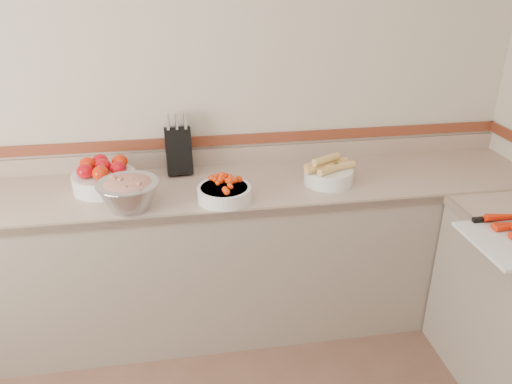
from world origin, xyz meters
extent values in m
plane|color=beige|center=(0.00, 2.00, 1.30)|extent=(4.00, 0.00, 4.00)
cube|color=tan|center=(0.00, 1.68, 0.88)|extent=(4.00, 0.65, 0.04)
cube|color=gray|center=(0.00, 1.68, 0.43)|extent=(4.00, 0.63, 0.86)
cube|color=#8A735D|center=(0.00, 1.36, 0.88)|extent=(4.00, 0.02, 0.04)
cube|color=tan|center=(0.00, 1.99, 0.95)|extent=(4.00, 0.02, 0.10)
cube|color=brown|center=(0.00, 1.99, 1.05)|extent=(4.00, 0.02, 0.06)
cube|color=black|center=(-0.01, 1.90, 1.03)|extent=(0.15, 0.18, 0.29)
cylinder|color=silver|center=(-0.05, 1.87, 1.20)|extent=(0.02, 0.04, 0.07)
cylinder|color=silver|center=(-0.01, 1.87, 1.20)|extent=(0.02, 0.04, 0.07)
cylinder|color=silver|center=(0.04, 1.87, 1.20)|extent=(0.02, 0.04, 0.07)
cylinder|color=silver|center=(-0.05, 1.90, 1.20)|extent=(0.02, 0.04, 0.07)
cylinder|color=silver|center=(-0.01, 1.90, 1.20)|extent=(0.02, 0.04, 0.07)
cylinder|color=silver|center=(0.04, 1.90, 1.20)|extent=(0.02, 0.04, 0.07)
cylinder|color=silver|center=(-0.05, 1.93, 1.20)|extent=(0.02, 0.04, 0.07)
cylinder|color=silver|center=(-0.01, 1.93, 1.20)|extent=(0.02, 0.04, 0.07)
cylinder|color=silver|center=(0.04, 1.93, 1.20)|extent=(0.02, 0.04, 0.07)
cylinder|color=white|center=(-0.41, 1.73, 0.94)|extent=(0.33, 0.33, 0.09)
torus|color=white|center=(-0.41, 1.73, 0.98)|extent=(0.33, 0.33, 0.01)
cylinder|color=white|center=(-0.41, 1.73, 0.98)|extent=(0.29, 0.29, 0.01)
ellipsoid|color=red|center=(-0.49, 1.69, 1.03)|extent=(0.09, 0.09, 0.08)
ellipsoid|color=red|center=(-0.41, 1.65, 1.03)|extent=(0.09, 0.09, 0.08)
ellipsoid|color=red|center=(-0.33, 1.70, 1.03)|extent=(0.09, 0.09, 0.08)
ellipsoid|color=red|center=(-0.49, 1.79, 1.03)|extent=(0.09, 0.09, 0.08)
ellipsoid|color=red|center=(-0.41, 1.75, 1.03)|extent=(0.09, 0.09, 0.08)
ellipsoid|color=red|center=(-0.33, 1.80, 1.03)|extent=(0.09, 0.09, 0.08)
ellipsoid|color=red|center=(-0.43, 1.82, 1.03)|extent=(0.09, 0.09, 0.08)
cylinder|color=white|center=(0.21, 1.49, 0.94)|extent=(0.28, 0.28, 0.07)
torus|color=white|center=(0.21, 1.49, 0.97)|extent=(0.28, 0.28, 0.01)
cylinder|color=white|center=(0.21, 1.49, 0.97)|extent=(0.24, 0.24, 0.01)
sphere|color=red|center=(0.24, 1.43, 1.00)|extent=(0.03, 0.03, 0.03)
sphere|color=red|center=(0.26, 1.50, 1.01)|extent=(0.03, 0.03, 0.03)
sphere|color=red|center=(0.20, 1.58, 1.00)|extent=(0.03, 0.03, 0.03)
sphere|color=red|center=(0.18, 1.56, 1.00)|extent=(0.03, 0.03, 0.03)
sphere|color=red|center=(0.21, 1.41, 1.00)|extent=(0.03, 0.03, 0.03)
sphere|color=red|center=(0.22, 1.47, 1.03)|extent=(0.03, 0.03, 0.03)
sphere|color=red|center=(0.26, 1.48, 1.01)|extent=(0.03, 0.03, 0.03)
sphere|color=red|center=(0.24, 1.45, 1.01)|extent=(0.03, 0.03, 0.03)
sphere|color=red|center=(0.23, 1.44, 1.01)|extent=(0.03, 0.03, 0.03)
sphere|color=red|center=(0.22, 1.50, 1.04)|extent=(0.03, 0.03, 0.03)
sphere|color=red|center=(0.26, 1.54, 1.00)|extent=(0.03, 0.03, 0.03)
sphere|color=red|center=(0.23, 1.56, 1.00)|extent=(0.03, 0.03, 0.03)
sphere|color=red|center=(0.25, 1.48, 1.01)|extent=(0.03, 0.03, 0.03)
sphere|color=red|center=(0.23, 1.50, 1.03)|extent=(0.03, 0.03, 0.03)
sphere|color=red|center=(0.27, 1.56, 1.00)|extent=(0.03, 0.03, 0.03)
sphere|color=red|center=(0.25, 1.42, 1.00)|extent=(0.03, 0.03, 0.03)
sphere|color=red|center=(0.19, 1.47, 1.02)|extent=(0.03, 0.03, 0.03)
sphere|color=red|center=(0.25, 1.42, 0.99)|extent=(0.03, 0.03, 0.03)
sphere|color=red|center=(0.14, 1.42, 0.99)|extent=(0.03, 0.03, 0.03)
sphere|color=red|center=(0.21, 1.50, 1.04)|extent=(0.03, 0.03, 0.03)
sphere|color=red|center=(0.17, 1.51, 1.01)|extent=(0.03, 0.03, 0.03)
sphere|color=red|center=(0.19, 1.52, 1.03)|extent=(0.03, 0.03, 0.03)
sphere|color=red|center=(0.27, 1.49, 1.00)|extent=(0.03, 0.03, 0.03)
sphere|color=red|center=(0.25, 1.56, 1.00)|extent=(0.03, 0.03, 0.03)
sphere|color=red|center=(0.15, 1.58, 0.99)|extent=(0.03, 0.03, 0.03)
sphere|color=red|center=(0.20, 1.49, 1.04)|extent=(0.03, 0.03, 0.03)
sphere|color=red|center=(0.15, 1.55, 1.00)|extent=(0.03, 0.03, 0.03)
sphere|color=red|center=(0.30, 1.54, 0.99)|extent=(0.03, 0.03, 0.03)
sphere|color=red|center=(0.24, 1.54, 1.00)|extent=(0.03, 0.03, 0.03)
sphere|color=red|center=(0.22, 1.41, 1.00)|extent=(0.03, 0.03, 0.03)
sphere|color=red|center=(0.18, 1.49, 1.02)|extent=(0.03, 0.03, 0.03)
sphere|color=red|center=(0.24, 1.49, 1.03)|extent=(0.03, 0.03, 0.03)
sphere|color=red|center=(0.18, 1.56, 1.00)|extent=(0.03, 0.03, 0.03)
cylinder|color=white|center=(0.80, 1.61, 0.94)|extent=(0.27, 0.27, 0.08)
torus|color=white|center=(0.80, 1.61, 0.97)|extent=(0.27, 0.27, 0.01)
cylinder|color=#F0BC64|center=(0.74, 1.60, 1.00)|extent=(0.18, 0.11, 0.04)
cylinder|color=#F0BC64|center=(0.80, 1.57, 1.00)|extent=(0.18, 0.13, 0.04)
cylinder|color=#F0BC64|center=(0.85, 1.60, 1.00)|extent=(0.18, 0.08, 0.04)
cylinder|color=#F0BC64|center=(0.75, 1.65, 1.00)|extent=(0.18, 0.12, 0.04)
cylinder|color=#F0BC64|center=(0.83, 1.66, 1.00)|extent=(0.18, 0.07, 0.04)
cylinder|color=#F0BC64|center=(0.78, 1.61, 1.04)|extent=(0.18, 0.12, 0.04)
cylinder|color=#B2B2BA|center=(-0.26, 1.47, 0.97)|extent=(0.31, 0.31, 0.14)
torus|color=#B2B2BA|center=(-0.26, 1.47, 1.04)|extent=(0.31, 0.31, 0.01)
ellipsoid|color=#BB1558|center=(-0.26, 1.47, 1.03)|extent=(0.25, 0.25, 0.08)
cube|color=#BB1558|center=(-0.27, 1.42, 1.05)|extent=(0.02, 0.02, 0.02)
cube|color=#A7C05D|center=(-0.32, 1.46, 1.05)|extent=(0.03, 0.03, 0.02)
cube|color=#BB1558|center=(-0.21, 1.41, 1.05)|extent=(0.03, 0.03, 0.02)
cube|color=#A7C05D|center=(-0.26, 1.48, 1.05)|extent=(0.03, 0.03, 0.02)
cube|color=#BB1558|center=(-0.29, 1.55, 1.04)|extent=(0.03, 0.03, 0.02)
cube|color=#A7C05D|center=(-0.29, 1.45, 1.06)|extent=(0.03, 0.03, 0.02)
cube|color=#BB1558|center=(-0.30, 1.49, 1.06)|extent=(0.03, 0.03, 0.02)
cube|color=#A7C05D|center=(-0.23, 1.40, 1.05)|extent=(0.02, 0.02, 0.02)
cube|color=#BB1558|center=(-0.27, 1.39, 1.05)|extent=(0.03, 0.03, 0.02)
cube|color=#A7C05D|center=(-0.25, 1.43, 1.05)|extent=(0.03, 0.03, 0.02)
cube|color=#BB1558|center=(-0.32, 1.48, 1.06)|extent=(0.03, 0.03, 0.02)
cube|color=#A7C05D|center=(-0.33, 1.49, 1.06)|extent=(0.03, 0.03, 0.02)
cube|color=#BB1558|center=(-0.34, 1.54, 1.05)|extent=(0.03, 0.03, 0.02)
cube|color=#A7C05D|center=(-0.25, 1.46, 1.06)|extent=(0.02, 0.02, 0.02)
cone|color=red|center=(1.49, 1.03, 0.93)|extent=(0.20, 0.03, 0.03)
cube|color=black|center=(1.37, 1.04, 0.93)|extent=(0.11, 0.03, 0.02)
camera|label=1|loc=(0.00, -0.81, 2.03)|focal=35.00mm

